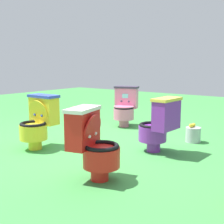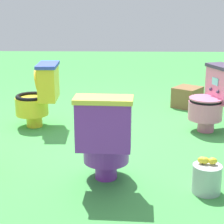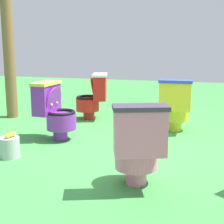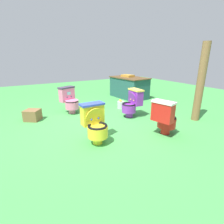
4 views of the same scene
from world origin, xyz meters
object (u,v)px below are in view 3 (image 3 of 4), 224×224
(toilet_red, at_px, (93,96))
(wooden_post, at_px, (9,60))
(toilet_purple, at_px, (54,110))
(toilet_yellow, at_px, (175,105))
(toilet_pink, at_px, (138,145))
(lemon_bucket, at_px, (9,147))

(toilet_red, xyz_separation_m, wooden_post, (-0.23, 1.33, 0.55))
(toilet_purple, xyz_separation_m, wooden_post, (0.98, 1.26, 0.55))
(toilet_yellow, bearing_deg, toilet_pink, -94.93)
(toilet_purple, distance_m, toilet_pink, 1.73)
(toilet_yellow, height_order, toilet_pink, same)
(toilet_red, bearing_deg, toilet_purple, 161.33)
(toilet_red, bearing_deg, wooden_post, 84.80)
(toilet_yellow, distance_m, wooden_post, 2.73)
(toilet_yellow, xyz_separation_m, wooden_post, (0.18, 2.67, 0.55))
(toilet_purple, bearing_deg, lemon_bucket, -8.63)
(toilet_red, bearing_deg, lemon_bucket, 158.30)
(toilet_red, bearing_deg, toilet_pink, -167.13)
(toilet_yellow, xyz_separation_m, lemon_bucket, (-1.57, 1.57, -0.26))
(toilet_yellow, bearing_deg, toilet_purple, -152.36)
(toilet_purple, bearing_deg, toilet_yellow, 122.42)
(toilet_purple, bearing_deg, toilet_red, 179.09)
(toilet_red, distance_m, wooden_post, 1.46)
(toilet_yellow, height_order, toilet_purple, same)
(toilet_pink, bearing_deg, toilet_purple, 119.14)
(wooden_post, bearing_deg, toilet_purple, -128.12)
(toilet_yellow, height_order, toilet_red, same)
(toilet_pink, distance_m, wooden_post, 3.37)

